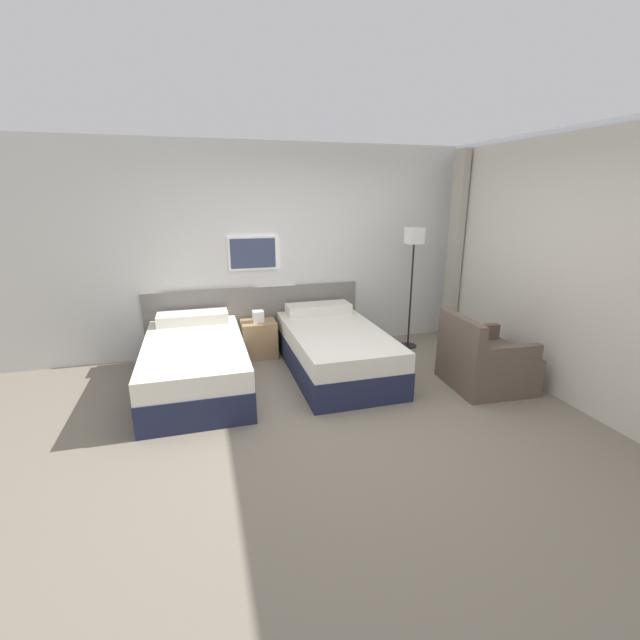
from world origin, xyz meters
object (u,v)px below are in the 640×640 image
Objects in this scene: nightstand at (259,338)px; floor_lamp at (413,252)px; bed_near_door at (195,363)px; armchair at (484,363)px; bed_near_window at (335,349)px.

floor_lamp reaches higher than nightstand.
armchair is at bearing -15.69° from bed_near_door.
floor_lamp is at bearing 11.57° from armchair.
nightstand is 2.34m from floor_lamp.
nightstand is (-0.81, 0.74, -0.03)m from bed_near_window.
armchair reaches higher than bed_near_window.
bed_near_window is 1.69m from armchair.
bed_near_door is 1.00× the size of bed_near_window.
bed_near_window is (1.61, 0.00, 0.00)m from bed_near_door.
bed_near_window is 1.20× the size of floor_lamp.
nightstand is 0.37× the size of floor_lamp.
nightstand is at bearing 137.44° from bed_near_window.
bed_near_window is 1.10m from nightstand.
armchair is at bearing -81.93° from floor_lamp.
bed_near_window reaches higher than nightstand.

